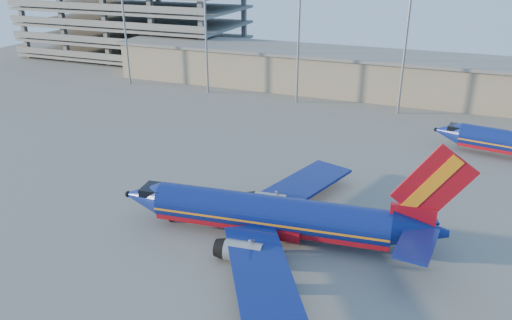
# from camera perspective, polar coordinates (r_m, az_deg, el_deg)

# --- Properties ---
(ground) EXTENTS (220.00, 220.00, 0.00)m
(ground) POSITION_cam_1_polar(r_m,az_deg,el_deg) (60.34, -4.09, -5.31)
(ground) COLOR slate
(ground) RESTS_ON ground
(terminal_building) EXTENTS (122.00, 16.00, 8.50)m
(terminal_building) POSITION_cam_1_polar(r_m,az_deg,el_deg) (109.21, 14.29, 9.44)
(terminal_building) COLOR gray
(terminal_building) RESTS_ON ground
(parking_garage) EXTENTS (62.00, 32.00, 21.40)m
(parking_garage) POSITION_cam_1_polar(r_m,az_deg,el_deg) (149.77, -13.75, 15.88)
(parking_garage) COLOR slate
(parking_garage) RESTS_ON ground
(light_mast_row) EXTENTS (101.60, 1.60, 28.65)m
(light_mast_row) POSITION_cam_1_polar(r_m,az_deg,el_deg) (96.09, 10.91, 16.00)
(light_mast_row) COLOR gray
(light_mast_row) RESTS_ON ground
(aircraft_main) EXTENTS (36.41, 34.86, 12.34)m
(aircraft_main) POSITION_cam_1_polar(r_m,az_deg,el_deg) (52.87, 2.49, -6.37)
(aircraft_main) COLOR navy
(aircraft_main) RESTS_ON ground
(baggage_tug) EXTENTS (2.33, 1.62, 1.55)m
(baggage_tug) POSITION_cam_1_polar(r_m,az_deg,el_deg) (46.43, 1.95, -13.69)
(baggage_tug) COLOR yellow
(baggage_tug) RESTS_ON ground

